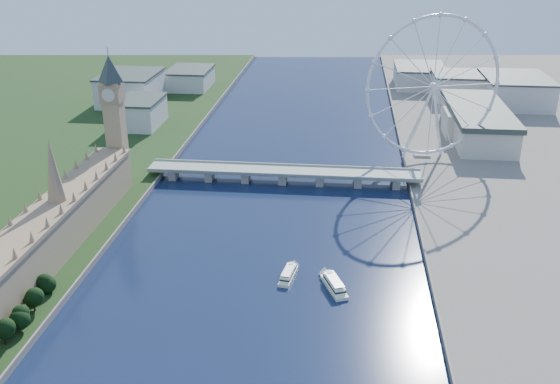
# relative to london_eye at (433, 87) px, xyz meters

# --- Properties ---
(parliament_range) EXTENTS (24.00, 200.00, 70.00)m
(parliament_range) POSITION_rel_london_eye_xyz_m (-247.98, -185.08, -49.04)
(parliament_range) COLOR tan
(parliament_range) RESTS_ON ground
(big_ben) EXTENTS (20.02, 20.02, 110.00)m
(big_ben) POSITION_rel_london_eye_xyz_m (-247.98, -77.08, -0.95)
(big_ben) COLOR tan
(big_ben) RESTS_ON ground
(westminster_bridge) EXTENTS (220.00, 22.00, 9.50)m
(westminster_bridge) POSITION_rel_london_eye_xyz_m (-119.98, -55.08, -60.89)
(westminster_bridge) COLOR gray
(westminster_bridge) RESTS_ON ground
(london_eye) EXTENTS (113.60, 39.12, 124.30)m
(london_eye) POSITION_rel_london_eye_xyz_m (0.00, 0.00, 0.00)
(london_eye) COLOR silver
(london_eye) RESTS_ON ground
(county_hall) EXTENTS (54.00, 144.00, 35.00)m
(county_hall) POSITION_rel_london_eye_xyz_m (55.02, 74.92, -67.52)
(county_hall) COLOR beige
(county_hall) RESTS_ON ground
(city_skyline) EXTENTS (505.00, 280.00, 32.00)m
(city_skyline) POSITION_rel_london_eye_xyz_m (-80.75, 205.00, -50.56)
(city_skyline) COLOR beige
(city_skyline) RESTS_ON ground
(tour_boat_near) EXTENTS (10.86, 27.48, 5.88)m
(tour_boat_near) POSITION_rel_london_eye_xyz_m (-101.47, -206.51, -67.52)
(tour_boat_near) COLOR #EBF1CA
(tour_boat_near) RESTS_ON ground
(tour_boat_far) EXTENTS (18.44, 30.97, 6.69)m
(tour_boat_far) POSITION_rel_london_eye_xyz_m (-74.48, -215.83, -67.52)
(tour_boat_far) COLOR white
(tour_boat_far) RESTS_ON ground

